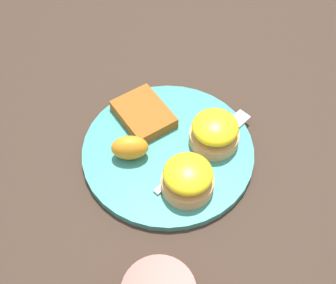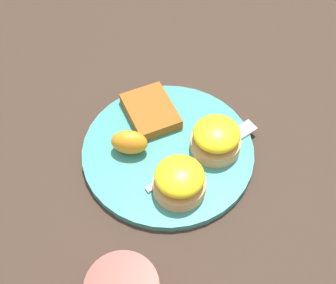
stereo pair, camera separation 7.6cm
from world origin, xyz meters
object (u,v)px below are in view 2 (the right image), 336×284
at_px(hashbrown_patty, 151,111).
at_px(fork, 210,151).
at_px(sandwich_benedict_left, 179,180).
at_px(sandwich_benedict_right, 216,137).
at_px(orange_wedge, 129,144).

relative_size(hashbrown_patty, fork, 0.52).
height_order(sandwich_benedict_left, sandwich_benedict_right, same).
height_order(orange_wedge, fork, orange_wedge).
bearing_deg(orange_wedge, fork, 87.42).
relative_size(sandwich_benedict_right, fork, 0.43).
distance_m(sandwich_benedict_left, orange_wedge, 0.11).
bearing_deg(hashbrown_patty, orange_wedge, -24.29).
xyz_separation_m(sandwich_benedict_right, fork, (0.01, -0.01, -0.02)).
height_order(sandwich_benedict_right, fork, sandwich_benedict_right).
bearing_deg(sandwich_benedict_right, orange_wedge, -87.88).
xyz_separation_m(sandwich_benedict_left, fork, (-0.07, 0.05, -0.02)).
bearing_deg(orange_wedge, sandwich_benedict_right, 92.12).
relative_size(sandwich_benedict_right, hashbrown_patty, 0.82).
distance_m(sandwich_benedict_right, fork, 0.03).
height_order(hashbrown_patty, fork, hashbrown_patty).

